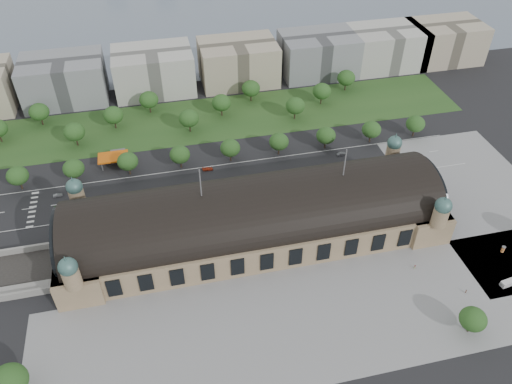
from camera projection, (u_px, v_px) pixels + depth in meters
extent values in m
plane|color=black|center=(255.00, 236.00, 202.61)|extent=(900.00, 900.00, 0.00)
cube|color=#9E8562|center=(255.00, 226.00, 198.75)|extent=(150.00, 40.00, 12.00)
cube|color=#9E8562|center=(81.00, 253.00, 187.32)|extent=(16.00, 43.00, 12.00)
cube|color=#9E8562|center=(410.00, 201.00, 210.17)|extent=(16.00, 43.00, 12.00)
cylinder|color=black|center=(255.00, 214.00, 194.88)|extent=(144.00, 37.60, 37.60)
cylinder|color=black|center=(59.00, 241.00, 181.15)|extent=(1.20, 32.00, 32.00)
cylinder|color=black|center=(427.00, 184.00, 206.04)|extent=(1.20, 32.00, 32.00)
cylinder|color=#9E8562|center=(78.00, 197.00, 196.55)|extent=(6.00, 6.00, 8.00)
sphere|color=#3F6561|center=(74.00, 187.00, 193.01)|extent=(6.40, 6.40, 6.40)
cone|color=#3F6561|center=(72.00, 179.00, 190.44)|extent=(1.00, 1.00, 2.50)
cylinder|color=#9E8562|center=(392.00, 153.00, 219.40)|extent=(6.00, 6.00, 8.00)
sphere|color=#3F6561|center=(395.00, 143.00, 215.86)|extent=(6.40, 6.40, 6.40)
cone|color=#3F6561|center=(396.00, 135.00, 213.28)|extent=(1.00, 1.00, 2.50)
cylinder|color=#9E8562|center=(72.00, 278.00, 165.22)|extent=(6.00, 6.00, 8.00)
sphere|color=#3F6561|center=(68.00, 267.00, 161.68)|extent=(6.40, 6.40, 6.40)
cone|color=#3F6561|center=(65.00, 258.00, 159.11)|extent=(1.00, 1.00, 2.50)
cylinder|color=#9E8562|center=(440.00, 217.00, 188.06)|extent=(6.00, 6.00, 8.00)
sphere|color=#3F6561|center=(444.00, 206.00, 184.52)|extent=(6.40, 6.40, 6.40)
cone|color=#3F6561|center=(446.00, 198.00, 181.95)|extent=(1.00, 1.00, 2.50)
cylinder|color=#59595B|center=(200.00, 183.00, 178.92)|extent=(0.50, 0.50, 12.00)
cylinder|color=#59595B|center=(345.00, 163.00, 188.30)|extent=(0.50, 0.50, 12.00)
cube|color=gray|center=(311.00, 320.00, 171.49)|extent=(190.00, 48.00, 0.12)
cube|color=gray|center=(482.00, 199.00, 220.17)|extent=(56.00, 100.00, 0.12)
cube|color=black|center=(194.00, 185.00, 227.55)|extent=(260.00, 26.00, 0.10)
cube|color=#274C1E|center=(190.00, 121.00, 269.43)|extent=(300.00, 45.00, 0.10)
cube|color=#D45A0C|center=(113.00, 157.00, 236.46)|extent=(14.00, 9.00, 0.70)
cube|color=#59595B|center=(118.00, 155.00, 243.27)|extent=(7.00, 5.00, 3.20)
cylinder|color=#59595B|center=(102.00, 159.00, 239.52)|extent=(0.50, 0.50, 4.40)
cylinder|color=#59595B|center=(126.00, 156.00, 241.39)|extent=(0.50, 0.50, 4.40)
cylinder|color=#59595B|center=(102.00, 167.00, 234.74)|extent=(0.50, 0.50, 4.40)
cylinder|color=#59595B|center=(126.00, 164.00, 236.62)|extent=(0.50, 0.50, 4.40)
cube|color=gray|center=(64.00, 80.00, 280.47)|extent=(45.00, 32.00, 24.00)
cube|color=#B9B7AF|center=(154.00, 71.00, 288.99)|extent=(45.00, 32.00, 24.00)
cube|color=tan|center=(238.00, 62.00, 297.51)|extent=(45.00, 32.00, 24.00)
cube|color=gray|center=(318.00, 54.00, 306.04)|extent=(45.00, 32.00, 24.00)
cube|color=#B9B7AF|center=(386.00, 47.00, 313.71)|extent=(45.00, 32.00, 24.00)
cube|color=tan|center=(444.00, 42.00, 320.53)|extent=(45.00, 32.00, 24.00)
cylinder|color=#2D2116|center=(21.00, 185.00, 224.39)|extent=(0.70, 0.70, 4.32)
ellipsoid|color=#234C1B|center=(18.00, 176.00, 220.99)|extent=(9.60, 9.60, 8.16)
cylinder|color=#2D2116|center=(76.00, 178.00, 228.48)|extent=(0.70, 0.70, 4.32)
ellipsoid|color=#234C1B|center=(74.00, 168.00, 225.08)|extent=(9.60, 9.60, 8.16)
cylinder|color=#2D2116|center=(130.00, 170.00, 232.57)|extent=(0.70, 0.70, 4.32)
ellipsoid|color=#234C1B|center=(128.00, 161.00, 229.18)|extent=(9.60, 9.60, 8.16)
cylinder|color=#2D2116|center=(181.00, 164.00, 236.67)|extent=(0.70, 0.70, 4.32)
ellipsoid|color=#234C1B|center=(180.00, 155.00, 233.27)|extent=(9.60, 9.60, 8.16)
cylinder|color=#2D2116|center=(231.00, 157.00, 240.76)|extent=(0.70, 0.70, 4.32)
ellipsoid|color=#234C1B|center=(230.00, 148.00, 237.36)|extent=(9.60, 9.60, 8.16)
cylinder|color=#2D2116|center=(279.00, 151.00, 244.85)|extent=(0.70, 0.70, 4.32)
ellipsoid|color=#234C1B|center=(279.00, 142.00, 241.45)|extent=(9.60, 9.60, 8.16)
cylinder|color=#2D2116|center=(325.00, 144.00, 248.94)|extent=(0.70, 0.70, 4.32)
ellipsoid|color=#234C1B|center=(326.00, 136.00, 245.54)|extent=(9.60, 9.60, 8.16)
cylinder|color=#2D2116|center=(370.00, 138.00, 253.03)|extent=(0.70, 0.70, 4.32)
ellipsoid|color=#234C1B|center=(371.00, 130.00, 249.63)|extent=(9.60, 9.60, 8.16)
cylinder|color=#2D2116|center=(413.00, 133.00, 257.12)|extent=(0.70, 0.70, 4.32)
ellipsoid|color=#234C1B|center=(415.00, 124.00, 253.72)|extent=(9.60, 9.60, 8.16)
cylinder|color=#2D2116|center=(1.00, 138.00, 253.05)|extent=(0.70, 0.70, 4.68)
cylinder|color=#2D2116|center=(42.00, 121.00, 265.24)|extent=(0.70, 0.70, 4.68)
ellipsoid|color=#234C1B|center=(39.00, 112.00, 261.56)|extent=(10.40, 10.40, 8.84)
cylinder|color=#2D2116|center=(77.00, 141.00, 250.58)|extent=(0.70, 0.70, 4.68)
ellipsoid|color=#234C1B|center=(74.00, 132.00, 246.89)|extent=(10.40, 10.40, 8.84)
cylinder|color=#2D2116|center=(115.00, 124.00, 262.77)|extent=(0.70, 0.70, 4.68)
ellipsoid|color=#234C1B|center=(113.00, 115.00, 259.09)|extent=(10.40, 10.40, 8.84)
cylinder|color=#2D2116|center=(150.00, 109.00, 274.96)|extent=(0.70, 0.70, 4.68)
ellipsoid|color=#234C1B|center=(149.00, 100.00, 271.28)|extent=(10.40, 10.40, 8.84)
cylinder|color=#2D2116|center=(190.00, 128.00, 260.29)|extent=(0.70, 0.70, 4.68)
ellipsoid|color=#234C1B|center=(189.00, 118.00, 256.61)|extent=(10.40, 10.40, 8.84)
cylinder|color=#2D2116|center=(222.00, 112.00, 272.49)|extent=(0.70, 0.70, 4.68)
ellipsoid|color=#234C1B|center=(221.00, 103.00, 268.80)|extent=(10.40, 10.40, 8.84)
cylinder|color=#2D2116|center=(251.00, 97.00, 284.68)|extent=(0.70, 0.70, 4.68)
ellipsoid|color=#234C1B|center=(251.00, 88.00, 280.99)|extent=(10.40, 10.40, 8.84)
cylinder|color=#2D2116|center=(295.00, 115.00, 270.01)|extent=(0.70, 0.70, 4.68)
ellipsoid|color=#234C1B|center=(295.00, 106.00, 266.33)|extent=(10.40, 10.40, 8.84)
cylinder|color=#2D2116|center=(321.00, 100.00, 282.20)|extent=(0.70, 0.70, 4.68)
ellipsoid|color=#234C1B|center=(322.00, 91.00, 278.52)|extent=(10.40, 10.40, 8.84)
cylinder|color=#2D2116|center=(345.00, 87.00, 294.39)|extent=(0.70, 0.70, 4.68)
ellipsoid|color=#234C1B|center=(346.00, 78.00, 290.71)|extent=(10.40, 10.40, 8.84)
ellipsoid|color=#234C1B|center=(9.00, 381.00, 145.63)|extent=(11.00, 11.00, 9.35)
cylinder|color=#2D2116|center=(469.00, 328.00, 166.80)|extent=(0.70, 0.70, 3.96)
ellipsoid|color=#234C1B|center=(473.00, 319.00, 163.69)|extent=(9.00, 9.00, 7.65)
imported|color=gray|center=(58.00, 195.00, 221.25)|extent=(4.02, 1.73, 1.29)
imported|color=black|center=(64.00, 206.00, 215.87)|extent=(5.18, 2.56, 1.41)
imported|color=maroon|center=(208.00, 169.00, 235.92)|extent=(5.14, 2.38, 1.45)
imported|color=#172141|center=(243.00, 177.00, 231.17)|extent=(4.12, 1.98, 1.36)
imported|color=#585A5F|center=(341.00, 154.00, 245.15)|extent=(4.63, 2.08, 1.48)
imported|color=silver|center=(396.00, 157.00, 242.84)|extent=(6.06, 3.20, 1.63)
imported|color=black|center=(75.00, 227.00, 205.61)|extent=(4.59, 3.86, 1.48)
imported|color=maroon|center=(59.00, 227.00, 205.34)|extent=(6.37, 4.76, 1.61)
imported|color=#181F43|center=(81.00, 222.00, 208.21)|extent=(5.06, 4.36, 1.40)
imported|color=#575A5E|center=(99.00, 223.00, 207.25)|extent=(4.97, 3.33, 1.57)
imported|color=white|center=(174.00, 212.00, 212.59)|extent=(4.76, 3.92, 1.53)
imported|color=gray|center=(186.00, 205.00, 216.04)|extent=(5.25, 4.54, 1.34)
imported|color=black|center=(197.00, 206.00, 215.46)|extent=(5.76, 4.68, 1.57)
imported|color=#D14D21|center=(228.00, 186.00, 224.43)|extent=(12.59, 3.33, 3.48)
imported|color=silver|center=(283.00, 179.00, 227.90)|extent=(13.53, 4.05, 3.72)
imported|color=silver|center=(282.00, 179.00, 228.91)|extent=(10.65, 2.56, 2.96)
cube|color=silver|center=(508.00, 283.00, 182.46)|extent=(5.56, 2.88, 2.30)
cube|color=silver|center=(503.00, 285.00, 182.14)|extent=(1.69, 2.13, 1.59)
cylinder|color=#E23859|center=(503.00, 250.00, 195.10)|extent=(1.25, 1.25, 2.67)
cylinder|color=#59595B|center=(504.00, 247.00, 194.18)|extent=(1.51, 1.51, 0.22)
imported|color=gray|center=(415.00, 267.00, 188.84)|extent=(0.86, 0.52, 1.72)
imported|color=gray|center=(466.00, 291.00, 179.88)|extent=(0.77, 0.78, 1.82)
imported|color=gray|center=(506.00, 285.00, 182.34)|extent=(1.04, 0.62, 1.67)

